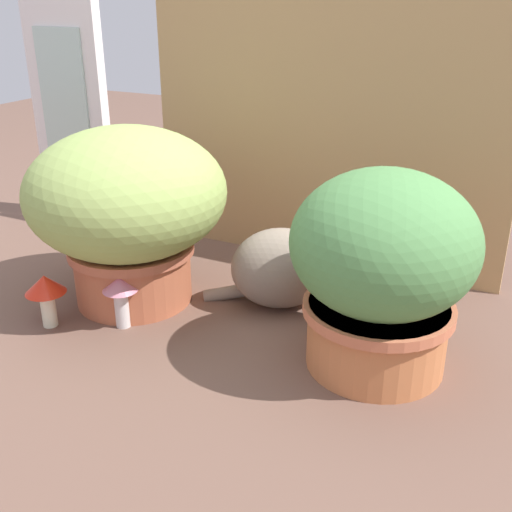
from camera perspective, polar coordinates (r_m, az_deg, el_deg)
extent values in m
plane|color=brown|center=(1.59, -5.19, -6.27)|extent=(6.00, 6.00, 0.00)
cube|color=tan|center=(1.85, 6.13, 11.62)|extent=(1.10, 0.03, 0.82)
cube|color=white|center=(2.34, -16.71, 12.59)|extent=(0.31, 0.04, 0.77)
cube|color=silver|center=(2.31, -17.25, 13.40)|extent=(0.20, 0.01, 0.49)
cylinder|color=#B45D3E|center=(1.71, -11.23, -1.42)|extent=(0.31, 0.31, 0.16)
cylinder|color=#B65F43|center=(1.68, -11.41, 0.73)|extent=(0.33, 0.33, 0.02)
ellipsoid|color=#93AD58|center=(1.63, -11.84, 5.74)|extent=(0.52, 0.52, 0.34)
cylinder|color=#C27041|center=(1.42, 11.00, -7.05)|extent=(0.31, 0.31, 0.15)
cylinder|color=#C56A48|center=(1.39, 11.21, -4.72)|extent=(0.33, 0.33, 0.02)
ellipsoid|color=#508949|center=(1.32, 11.72, 1.16)|extent=(0.40, 0.40, 0.31)
ellipsoid|color=gray|center=(1.63, 2.25, -1.15)|extent=(0.31, 0.27, 0.22)
ellipsoid|color=#BCAC98|center=(1.64, 5.66, -1.47)|extent=(0.11, 0.12, 0.11)
sphere|color=gray|center=(1.59, 6.30, 2.66)|extent=(0.15, 0.15, 0.11)
cone|color=gray|center=(1.60, 6.27, 5.10)|extent=(0.05, 0.05, 0.04)
cone|color=gray|center=(1.54, 6.53, 4.39)|extent=(0.05, 0.05, 0.04)
cylinder|color=gray|center=(1.70, -1.81, -3.28)|extent=(0.18, 0.12, 0.07)
cylinder|color=silver|center=(1.59, -12.22, -4.72)|extent=(0.04, 0.04, 0.10)
cone|color=pink|center=(1.56, -12.44, -2.47)|extent=(0.09, 0.09, 0.04)
cylinder|color=silver|center=(1.64, -18.56, -4.65)|extent=(0.04, 0.04, 0.09)
cone|color=red|center=(1.61, -18.87, -2.46)|extent=(0.10, 0.10, 0.05)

